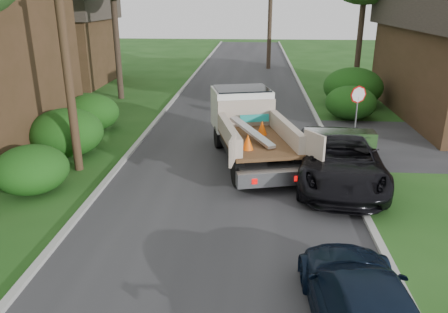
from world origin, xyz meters
name	(u,v)px	position (x,y,z in m)	size (l,w,h in m)	color
ground	(217,248)	(0.00, 0.00, 0.00)	(120.00, 120.00, 0.00)	#1A4413
road	(235,133)	(0.00, 10.00, 0.00)	(8.00, 90.00, 0.02)	#28282B
curb_left	(149,130)	(-4.10, 10.00, 0.06)	(0.20, 90.00, 0.12)	#9E9E99
curb_right	(325,134)	(4.10, 10.00, 0.06)	(0.20, 90.00, 0.12)	#9E9E99
stop_sign	(358,102)	(5.20, 9.00, 1.78)	(0.71, 0.32, 2.48)	slate
utility_pole	(62,22)	(-5.48, 4.98, 5.17)	(2.42, 1.25, 10.00)	#382619
house_left_far	(57,40)	(-13.50, 22.00, 3.05)	(7.56, 7.56, 6.00)	#3C2A18
hedge_left_a	(31,169)	(-6.20, 3.00, 0.77)	(2.34, 2.34, 1.53)	#17430F
hedge_left_b	(66,133)	(-6.50, 6.50, 0.94)	(2.86, 2.86, 1.87)	#17430F
hedge_left_c	(91,113)	(-6.80, 10.00, 0.85)	(2.60, 2.60, 1.70)	#17430F
hedge_right_a	(351,103)	(5.80, 13.00, 0.85)	(2.60, 2.60, 1.70)	#17430F
hedge_right_b	(353,87)	(6.50, 16.00, 1.10)	(3.38, 3.38, 2.21)	#17430F
flatbed_truck	(247,122)	(0.59, 7.21, 1.33)	(4.11, 6.87, 2.44)	black
black_pickup	(340,159)	(3.77, 4.50, 0.83)	(2.75, 5.96, 1.66)	black
navy_suv	(364,305)	(2.92, -2.79, 0.67)	(1.87, 4.61, 1.34)	black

